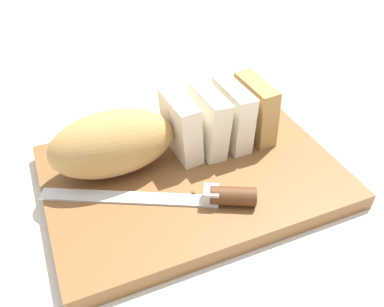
# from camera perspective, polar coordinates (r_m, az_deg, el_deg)

# --- Properties ---
(ground_plane) EXTENTS (3.00, 3.00, 0.00)m
(ground_plane) POSITION_cam_1_polar(r_m,az_deg,el_deg) (0.62, 0.00, -3.95)
(ground_plane) COLOR silver
(cutting_board) EXTENTS (0.43, 0.31, 0.03)m
(cutting_board) POSITION_cam_1_polar(r_m,az_deg,el_deg) (0.62, 0.00, -3.09)
(cutting_board) COLOR brown
(cutting_board) RESTS_ON ground_plane
(bread_loaf) EXTENTS (0.34, 0.10, 0.10)m
(bread_loaf) POSITION_cam_1_polar(r_m,az_deg,el_deg) (0.60, -4.83, 2.90)
(bread_loaf) COLOR tan
(bread_loaf) RESTS_ON cutting_board
(bread_knife) EXTENTS (0.28, 0.14, 0.03)m
(bread_knife) POSITION_cam_1_polar(r_m,az_deg,el_deg) (0.55, 1.71, -5.96)
(bread_knife) COLOR silver
(bread_knife) RESTS_ON cutting_board
(crumb_near_knife) EXTENTS (0.00, 0.00, 0.00)m
(crumb_near_knife) POSITION_cam_1_polar(r_m,az_deg,el_deg) (0.63, -3.99, -0.73)
(crumb_near_knife) COLOR #996633
(crumb_near_knife) RESTS_ON cutting_board
(crumb_near_loaf) EXTENTS (0.01, 0.01, 0.01)m
(crumb_near_loaf) POSITION_cam_1_polar(r_m,az_deg,el_deg) (0.57, 0.25, -5.43)
(crumb_near_loaf) COLOR #996633
(crumb_near_loaf) RESTS_ON cutting_board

